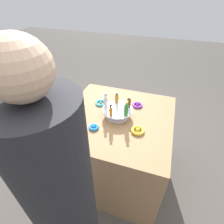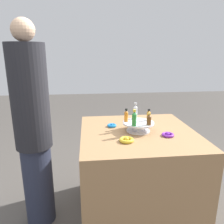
{
  "view_description": "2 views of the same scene",
  "coord_description": "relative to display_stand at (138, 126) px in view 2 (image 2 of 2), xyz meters",
  "views": [
    {
      "loc": [
        -1.15,
        -0.33,
        1.76
      ],
      "look_at": [
        -0.15,
        -0.0,
        0.96
      ],
      "focal_mm": 28.0,
      "sensor_mm": 36.0,
      "label": 1
    },
    {
      "loc": [
        -0.41,
        -1.69,
        1.44
      ],
      "look_at": [
        -0.22,
        -0.0,
        0.97
      ],
      "focal_mm": 35.0,
      "sensor_mm": 36.0,
      "label": 2
    }
  ],
  "objects": [
    {
      "name": "ground_plane",
      "position": [
        0.0,
        0.0,
        -0.85
      ],
      "size": [
        12.0,
        12.0,
        0.0
      ],
      "primitive_type": "plane",
      "color": "#4C4742"
    },
    {
      "name": "party_table",
      "position": [
        0.0,
        0.0,
        -0.45
      ],
      "size": [
        0.96,
        0.96,
        0.8
      ],
      "color": "#9E754C",
      "rests_on": "ground_plane"
    },
    {
      "name": "display_stand",
      "position": [
        0.0,
        0.0,
        0.0
      ],
      "size": [
        0.26,
        0.26,
        0.08
      ],
      "color": "silver",
      "rests_on": "party_table"
    },
    {
      "name": "bottle_amber",
      "position": [
        0.1,
        0.04,
        0.08
      ],
      "size": [
        0.03,
        0.03,
        0.1
      ],
      "color": "#AD6B19",
      "rests_on": "display_stand"
    },
    {
      "name": "bottle_clear",
      "position": [
        -0.01,
        0.1,
        0.1
      ],
      "size": [
        0.04,
        0.04,
        0.14
      ],
      "color": "silver",
      "rests_on": "display_stand"
    },
    {
      "name": "bottle_orange",
      "position": [
        -0.1,
        0.03,
        0.08
      ],
      "size": [
        0.03,
        0.03,
        0.11
      ],
      "color": "orange",
      "rests_on": "display_stand"
    },
    {
      "name": "bottle_green",
      "position": [
        -0.06,
        -0.09,
        0.09
      ],
      "size": [
        0.04,
        0.04,
        0.13
      ],
      "color": "#288438",
      "rests_on": "display_stand"
    },
    {
      "name": "bottle_brown",
      "position": [
        0.07,
        -0.08,
        0.08
      ],
      "size": [
        0.04,
        0.04,
        0.1
      ],
      "color": "brown",
      "rests_on": "display_stand"
    },
    {
      "name": "ribbon_bow_blue",
      "position": [
        -0.21,
        0.14,
        -0.04
      ],
      "size": [
        0.08,
        0.08,
        0.03
      ],
      "color": "blue",
      "rests_on": "party_table"
    },
    {
      "name": "ribbon_bow_gold",
      "position": [
        -0.14,
        -0.21,
        -0.03
      ],
      "size": [
        0.11,
        0.11,
        0.04
      ],
      "color": "gold",
      "rests_on": "party_table"
    },
    {
      "name": "ribbon_bow_purple",
      "position": [
        0.21,
        -0.14,
        -0.04
      ],
      "size": [
        0.1,
        0.1,
        0.03
      ],
      "color": "purple",
      "rests_on": "party_table"
    },
    {
      "name": "ribbon_bow_teal",
      "position": [
        0.14,
        0.21,
        -0.04
      ],
      "size": [
        0.11,
        0.11,
        0.03
      ],
      "color": "#2DB7CC",
      "rests_on": "party_table"
    },
    {
      "name": "person_figure",
      "position": [
        -0.85,
        -0.0,
        0.0
      ],
      "size": [
        0.28,
        0.28,
        1.68
      ],
      "rotation": [
        0.0,
        0.0,
        0.0
      ],
      "color": "#282D42",
      "rests_on": "ground_plane"
    }
  ]
}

